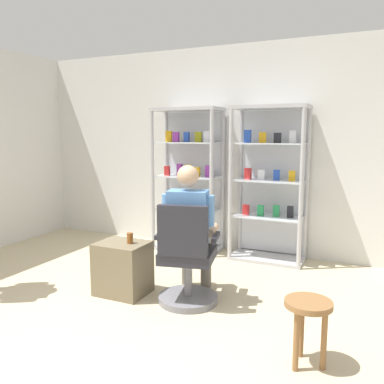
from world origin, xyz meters
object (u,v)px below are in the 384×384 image
(office_chair, at_px, (187,263))
(tea_glass, at_px, (130,238))
(wooden_stool, at_px, (308,314))
(seated_shopkeeper, at_px, (190,225))
(display_cabinet_left, at_px, (190,179))
(display_cabinet_right, at_px, (270,183))
(storage_crate, at_px, (123,268))

(office_chair, distance_m, tea_glass, 0.62)
(office_chair, bearing_deg, wooden_stool, -25.25)
(seated_shopkeeper, height_order, wooden_stool, seated_shopkeeper)
(display_cabinet_left, bearing_deg, display_cabinet_right, 0.06)
(display_cabinet_left, height_order, office_chair, display_cabinet_left)
(display_cabinet_left, xyz_separation_m, wooden_stool, (1.93, -2.23, -0.60))
(office_chair, bearing_deg, storage_crate, -177.28)
(display_cabinet_right, relative_size, office_chair, 1.98)
(seated_shopkeeper, bearing_deg, tea_glass, -162.19)
(tea_glass, bearing_deg, display_cabinet_left, 95.32)
(storage_crate, xyz_separation_m, wooden_stool, (1.85, -0.52, 0.11))
(wooden_stool, bearing_deg, office_chair, 154.75)
(display_cabinet_right, xyz_separation_m, wooden_stool, (0.83, -2.23, -0.60))
(tea_glass, height_order, wooden_stool, tea_glass)
(display_cabinet_right, relative_size, wooden_stool, 4.11)
(office_chair, height_order, tea_glass, office_chair)
(wooden_stool, bearing_deg, display_cabinet_right, 110.36)
(display_cabinet_right, height_order, tea_glass, display_cabinet_right)
(display_cabinet_left, xyz_separation_m, tea_glass, (0.16, -1.70, -0.40))
(office_chair, relative_size, tea_glass, 9.15)
(storage_crate, distance_m, tea_glass, 0.32)
(display_cabinet_left, relative_size, display_cabinet_right, 1.00)
(display_cabinet_left, xyz_separation_m, seated_shopkeeper, (0.72, -1.52, -0.25))
(display_cabinet_right, xyz_separation_m, office_chair, (-0.34, -1.68, -0.57))
(display_cabinet_left, bearing_deg, seated_shopkeeper, -64.59)
(storage_crate, relative_size, tea_glass, 4.92)
(display_cabinet_right, bearing_deg, storage_crate, -120.93)
(storage_crate, bearing_deg, wooden_stool, -15.66)
(wooden_stool, bearing_deg, tea_glass, 163.31)
(display_cabinet_left, height_order, seated_shopkeeper, display_cabinet_left)
(display_cabinet_left, distance_m, display_cabinet_right, 1.10)
(office_chair, height_order, seated_shopkeeper, seated_shopkeeper)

